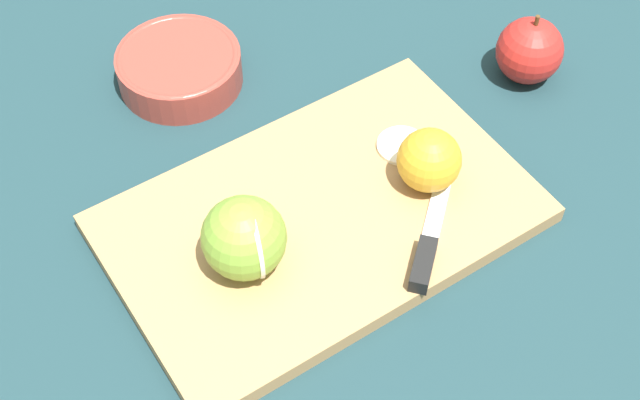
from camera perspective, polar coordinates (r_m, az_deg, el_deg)
ground_plane at (r=0.91m, az=0.00°, el=-1.55°), size 4.00×4.00×0.00m
cutting_board at (r=0.90m, az=0.00°, el=-1.17°), size 0.46×0.34×0.02m
apple_half_left at (r=0.83m, az=-4.87°, el=-2.42°), size 0.08×0.08×0.08m
apple_half_right at (r=0.90m, az=6.98°, el=2.54°), size 0.07×0.07×0.07m
knife at (r=0.86m, az=6.82°, el=-3.31°), size 0.14×0.09×0.02m
apple_slice at (r=0.95m, az=5.09°, el=3.61°), size 0.05×0.05×0.00m
apple_whole at (r=1.06m, az=13.26°, el=9.29°), size 0.08×0.08×0.09m
bowl at (r=1.04m, az=-9.00°, el=8.44°), size 0.14×0.14×0.04m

